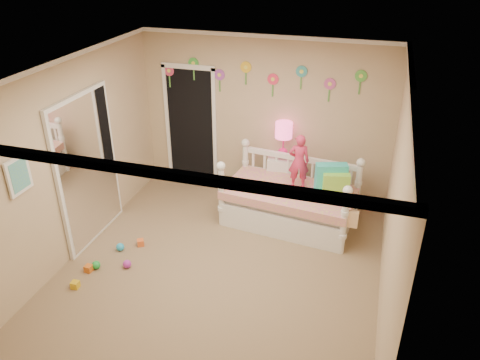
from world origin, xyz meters
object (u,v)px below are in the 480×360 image
(nightstand, at_px, (282,178))
(daybed, at_px, (290,192))
(table_lamp, at_px, (284,134))
(child, at_px, (299,162))

(nightstand, bearing_deg, daybed, -74.60)
(daybed, relative_size, nightstand, 2.53)
(nightstand, distance_m, table_lamp, 0.76)
(child, height_order, nightstand, child)
(child, xyz_separation_m, nightstand, (-0.35, 0.57, -0.61))
(nightstand, bearing_deg, child, -64.71)
(nightstand, height_order, table_lamp, table_lamp)
(daybed, height_order, table_lamp, table_lamp)
(daybed, height_order, child, child)
(child, bearing_deg, daybed, 31.24)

